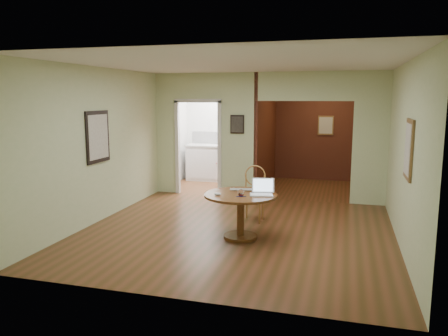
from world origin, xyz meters
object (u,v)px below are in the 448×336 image
(closed_laptop, at_px, (241,190))
(chair, at_px, (254,190))
(dining_table, at_px, (241,205))
(open_laptop, at_px, (262,190))

(closed_laptop, bearing_deg, chair, 74.85)
(dining_table, relative_size, chair, 1.15)
(dining_table, distance_m, closed_laptop, 0.27)
(closed_laptop, bearing_deg, open_laptop, -32.58)
(dining_table, bearing_deg, chair, 90.29)
(chair, bearing_deg, open_laptop, -71.33)
(chair, distance_m, closed_laptop, 0.88)
(closed_laptop, bearing_deg, dining_table, -91.28)
(dining_table, distance_m, chair, 1.04)
(open_laptop, distance_m, closed_laptop, 0.39)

